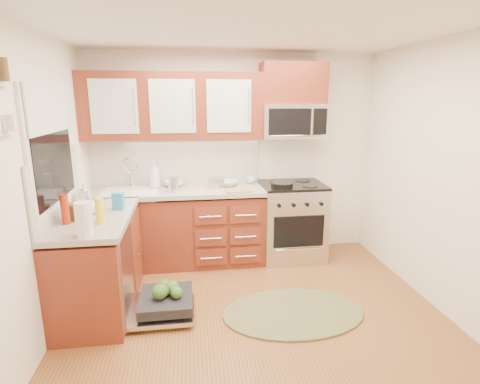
{
  "coord_description": "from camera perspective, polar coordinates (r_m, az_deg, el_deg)",
  "views": [
    {
      "loc": [
        -0.57,
        -2.89,
        1.96
      ],
      "look_at": [
        -0.05,
        0.85,
        1.02
      ],
      "focal_mm": 28.0,
      "sensor_mm": 36.0,
      "label": 1
    }
  ],
  "objects": [
    {
      "name": "floor",
      "position": [
        3.54,
        2.89,
        -19.64
      ],
      "size": [
        3.5,
        3.5,
        0.0
      ],
      "primitive_type": "plane",
      "color": "brown",
      "rests_on": "ground"
    },
    {
      "name": "ceiling",
      "position": [
        2.99,
        3.54,
        24.41
      ],
      "size": [
        3.5,
        3.5,
        0.0
      ],
      "primitive_type": "plane",
      "rotation": [
        3.14,
        0.0,
        0.0
      ],
      "color": "white",
      "rests_on": "ground"
    },
    {
      "name": "wall_back",
      "position": [
        4.73,
        -0.89,
        5.41
      ],
      "size": [
        3.5,
        0.04,
        2.5
      ],
      "primitive_type": "cube",
      "color": "white",
      "rests_on": "ground"
    },
    {
      "name": "wall_front",
      "position": [
        1.46,
        16.97,
        -15.87
      ],
      "size": [
        3.5,
        0.04,
        2.5
      ],
      "primitive_type": "cube",
      "color": "white",
      "rests_on": "ground"
    },
    {
      "name": "wall_left",
      "position": [
        3.2,
        -29.31,
        -0.63
      ],
      "size": [
        0.04,
        3.5,
        2.5
      ],
      "primitive_type": "cube",
      "color": "white",
      "rests_on": "ground"
    },
    {
      "name": "wall_right",
      "position": [
        3.77,
        30.28,
        1.25
      ],
      "size": [
        0.04,
        3.5,
        2.5
      ],
      "primitive_type": "cube",
      "color": "white",
      "rests_on": "ground"
    },
    {
      "name": "base_cabinet_back",
      "position": [
        4.6,
        -9.42,
        -5.62
      ],
      "size": [
        2.05,
        0.6,
        0.85
      ],
      "primitive_type": "cube",
      "color": "#602515",
      "rests_on": "ground"
    },
    {
      "name": "base_cabinet_left",
      "position": [
        3.84,
        -20.77,
        -10.47
      ],
      "size": [
        0.6,
        1.25,
        0.85
      ],
      "primitive_type": "cube",
      "color": "#602515",
      "rests_on": "ground"
    },
    {
      "name": "countertop_back",
      "position": [
        4.46,
        -9.67,
        0.09
      ],
      "size": [
        2.07,
        0.64,
        0.05
      ],
      "primitive_type": "cube",
      "color": "#9F9C91",
      "rests_on": "base_cabinet_back"
    },
    {
      "name": "countertop_left",
      "position": [
        3.68,
        -21.26,
        -3.71
      ],
      "size": [
        0.64,
        1.27,
        0.05
      ],
      "primitive_type": "cube",
      "color": "#9F9C91",
      "rests_on": "base_cabinet_left"
    },
    {
      "name": "backsplash_back",
      "position": [
        4.68,
        -9.73,
        4.64
      ],
      "size": [
        2.05,
        0.02,
        0.57
      ],
      "primitive_type": "cube",
      "color": "beige",
      "rests_on": "ground"
    },
    {
      "name": "backsplash_left",
      "position": [
        3.68,
        -26.15,
        0.83
      ],
      "size": [
        0.02,
        1.25,
        0.57
      ],
      "primitive_type": "cube",
      "color": "beige",
      "rests_on": "ground"
    },
    {
      "name": "upper_cabinets",
      "position": [
        4.46,
        -10.15,
        12.75
      ],
      "size": [
        2.05,
        0.35,
        0.75
      ],
      "primitive_type": null,
      "color": "#602515",
      "rests_on": "ground"
    },
    {
      "name": "cabinet_over_mw",
      "position": [
        4.64,
        8.06,
        16.09
      ],
      "size": [
        0.76,
        0.35,
        0.47
      ],
      "primitive_type": "cube",
      "color": "#602515",
      "rests_on": "ground"
    },
    {
      "name": "range",
      "position": [
        4.73,
        7.85,
        -4.37
      ],
      "size": [
        0.76,
        0.64,
        0.95
      ],
      "primitive_type": null,
      "color": "silver",
      "rests_on": "ground"
    },
    {
      "name": "microwave",
      "position": [
        4.62,
        7.96,
        10.7
      ],
      "size": [
        0.76,
        0.38,
        0.4
      ],
      "primitive_type": null,
      "color": "silver",
      "rests_on": "ground"
    },
    {
      "name": "sink",
      "position": [
        4.51,
        -16.3,
        -1.43
      ],
      "size": [
        0.62,
        0.5,
        0.26
      ],
      "primitive_type": null,
      "color": "white",
      "rests_on": "ground"
    },
    {
      "name": "dishwasher",
      "position": [
        3.7,
        -11.78,
        -16.45
      ],
      "size": [
        0.7,
        0.6,
        0.2
      ],
      "primitive_type": null,
      "color": "silver",
      "rests_on": "ground"
    },
    {
      "name": "window",
      "position": [
        3.6,
        -26.86,
        6.0
      ],
      "size": [
        0.03,
        1.05,
        1.05
      ],
      "primitive_type": null,
      "color": "white",
      "rests_on": "ground"
    },
    {
      "name": "window_blind",
      "position": [
        3.57,
        -27.07,
        11.26
      ],
      "size": [
        0.02,
        0.96,
        0.4
      ],
      "primitive_type": "cube",
      "color": "white",
      "rests_on": "ground"
    },
    {
      "name": "shelf_lower",
      "position": [
        2.79,
        -32.5,
        7.54
      ],
      "size": [
        0.04,
        0.4,
        0.03
      ],
      "primitive_type": "cube",
      "color": "white",
      "rests_on": "ground"
    },
    {
      "name": "rug",
      "position": [
        3.72,
        8.15,
        -17.7
      ],
      "size": [
        1.36,
        0.91,
        0.02
      ],
      "primitive_type": null,
      "rotation": [
        0.0,
        0.0,
        0.03
      ],
      "color": "brown",
      "rests_on": "ground"
    },
    {
      "name": "skillet",
      "position": [
        4.45,
        6.42,
        1.15
      ],
      "size": [
        0.29,
        0.29,
        0.05
      ],
      "primitive_type": "cylinder",
      "rotation": [
        0.0,
        0.0,
        -0.12
      ],
      "color": "black",
      "rests_on": "range"
    },
    {
      "name": "stock_pot",
      "position": [
        4.47,
        -3.55,
        1.39
      ],
      "size": [
        0.25,
        0.25,
        0.12
      ],
      "primitive_type": "cylinder",
      "rotation": [
        0.0,
        0.0,
        0.32
      ],
      "color": "silver",
      "rests_on": "countertop_back"
    },
    {
      "name": "cutting_board",
      "position": [
        4.28,
        -0.15,
        0.21
      ],
      "size": [
        0.3,
        0.2,
        0.02
      ],
      "primitive_type": "cube",
      "rotation": [
        0.0,
        0.0,
        0.05
      ],
      "color": "#A8814C",
      "rests_on": "countertop_back"
    },
    {
      "name": "canister",
      "position": [
        4.29,
        -10.11,
        1.11
      ],
      "size": [
        0.13,
        0.13,
        0.18
      ],
      "primitive_type": "cylinder",
      "rotation": [
        0.0,
        0.0,
        -0.17
      ],
      "color": "silver",
      "rests_on": "countertop_back"
    },
    {
      "name": "paper_towel_roll",
      "position": [
        3.11,
        -22.71,
        -3.87
      ],
      "size": [
        0.14,
        0.14,
        0.27
      ],
      "primitive_type": "cylinder",
      "rotation": [
        0.0,
        0.0,
        0.14
      ],
      "color": "white",
      "rests_on": "countertop_left"
    },
    {
      "name": "mustard_bottle",
      "position": [
        3.39,
        -20.6,
        -2.71
      ],
      "size": [
        0.08,
        0.08,
        0.22
      ],
      "primitive_type": "cylinder",
      "rotation": [
        0.0,
        0.0,
        -0.09
      ],
      "color": "yellow",
      "rests_on": "countertop_left"
    },
    {
      "name": "red_bottle",
      "position": [
        3.49,
        -25.11,
        -2.41
      ],
      "size": [
        0.08,
        0.08,
        0.26
      ],
      "primitive_type": "cylinder",
      "rotation": [
        0.0,
        0.0,
        0.27
      ],
      "color": "#AE240E",
      "rests_on": "countertop_left"
    },
    {
      "name": "wooden_box",
      "position": [
        3.59,
        -23.95,
        -2.8
      ],
      "size": [
        0.17,
        0.14,
        0.14
      ],
      "primitive_type": "cube",
      "rotation": [
        0.0,
        0.0,
        -0.34
      ],
      "color": "brown",
      "rests_on": "countertop_left"
    },
    {
      "name": "blue_carton",
      "position": [
        3.76,
        -18.06,
        -1.35
      ],
      "size": [
        0.11,
        0.08,
        0.17
      ],
      "primitive_type": "cube",
      "rotation": [
        0.0,
        0.0,
        -0.2
      ],
      "color": "#2A90C6",
      "rests_on": "countertop_left"
    },
    {
      "name": "bowl_a",
      "position": [
        4.56,
        -2.02,
        1.36
      ],
      "size": [
        0.32,
        0.32,
        0.07
      ],
      "primitive_type": "imported",
      "rotation": [
        0.0,
        0.0,
        -0.21
      ],
      "color": "#999999",
      "rests_on": "countertop_back"
    },
    {
      "name": "bowl_b",
      "position": [
        4.6,
        -10.02,
        1.33
      ],
      "size": [
        0.28,
        0.28,
        0.08
      ],
      "primitive_type": "imported",
      "rotation": [
        0.0,
        0.0,
        -0.15
      ],
      "color": "#999999",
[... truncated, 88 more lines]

